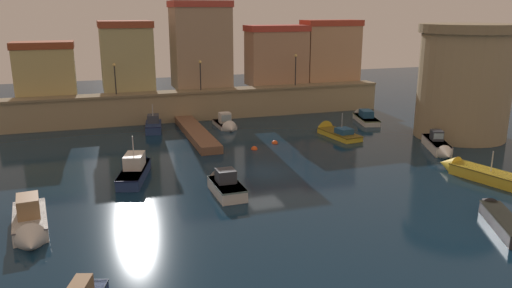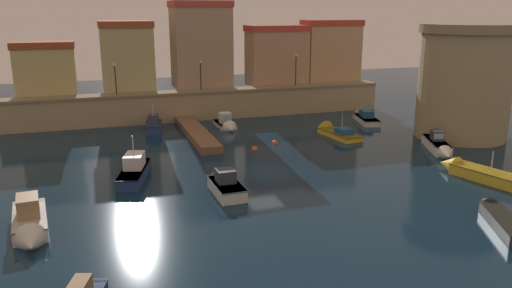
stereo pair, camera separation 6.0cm
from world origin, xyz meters
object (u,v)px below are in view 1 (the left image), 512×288
object	(u,v)px
moored_boat_0	(227,125)
moored_boat_2	(30,224)
moored_boat_5	(499,217)
moored_boat_1	(332,131)
quay_lamp_1	(200,70)
moored_boat_10	(439,146)
quay_lamp_0	(115,74)
moored_boat_6	(364,117)
mooring_buoy_1	(275,143)
fortress_tower	(464,81)
mooring_buoy_0	(254,149)
moored_boat_8	(224,184)
moored_boat_7	(154,124)
quay_lamp_2	(296,65)
moored_boat_4	(475,172)
moored_boat_3	(136,168)

from	to	relation	value
moored_boat_0	moored_boat_2	bearing A→B (deg)	-39.87
moored_boat_2	moored_boat_5	distance (m)	25.96
moored_boat_1	quay_lamp_1	bearing A→B (deg)	36.17
quay_lamp_1	moored_boat_10	bearing A→B (deg)	-50.11
quay_lamp_0	quay_lamp_1	distance (m)	8.94
moored_boat_6	mooring_buoy_1	size ratio (longest dim) A/B	10.94
moored_boat_2	moored_boat_0	bearing A→B (deg)	135.39
fortress_tower	mooring_buoy_0	distance (m)	20.70
moored_boat_1	moored_boat_2	size ratio (longest dim) A/B	1.04
fortress_tower	moored_boat_2	xyz separation A→B (m)	(-36.66, -10.31, -4.73)
fortress_tower	mooring_buoy_1	distance (m)	18.59
moored_boat_6	moored_boat_8	distance (m)	26.05
moored_boat_7	mooring_buoy_1	size ratio (longest dim) A/B	8.39
fortress_tower	moored_boat_0	bearing A→B (deg)	152.96
quay_lamp_2	moored_boat_10	world-z (taller)	quay_lamp_2
moored_boat_1	moored_boat_2	world-z (taller)	moored_boat_1
moored_boat_4	moored_boat_6	xyz separation A→B (m)	(2.24, 19.44, -0.01)
moored_boat_7	mooring_buoy_1	xyz separation A→B (m)	(9.72, -8.87, -0.55)
moored_boat_6	moored_boat_10	world-z (taller)	moored_boat_10
moored_boat_3	moored_boat_6	world-z (taller)	moored_boat_3
moored_boat_5	mooring_buoy_0	world-z (taller)	moored_boat_5
quay_lamp_0	moored_boat_2	bearing A→B (deg)	-103.41
quay_lamp_1	mooring_buoy_1	size ratio (longest dim) A/B	5.68
fortress_tower	quay_lamp_2	bearing A→B (deg)	123.65
moored_boat_10	mooring_buoy_1	size ratio (longest dim) A/B	11.00
moored_boat_0	moored_boat_10	size ratio (longest dim) A/B	0.74
quay_lamp_2	moored_boat_7	xyz separation A→B (m)	(-16.86, -3.54, -5.05)
moored_boat_10	moored_boat_2	bearing A→B (deg)	-55.75
fortress_tower	moored_boat_1	distance (m)	12.95
moored_boat_1	mooring_buoy_0	bearing A→B (deg)	99.47
moored_boat_10	moored_boat_5	bearing A→B (deg)	-2.76
moored_boat_8	fortress_tower	bearing A→B (deg)	-75.11
mooring_buoy_1	moored_boat_5	bearing A→B (deg)	-73.95
quay_lamp_0	mooring_buoy_1	xyz separation A→B (m)	(12.96, -12.41, -5.38)
moored_boat_4	moored_boat_10	world-z (taller)	moored_boat_4
quay_lamp_2	moored_boat_2	distance (m)	37.24
moored_boat_6	moored_boat_7	distance (m)	22.52
quay_lamp_0	moored_boat_1	size ratio (longest dim) A/B	0.50
moored_boat_3	moored_boat_8	xyz separation A→B (m)	(5.23, -5.19, -0.07)
quay_lamp_0	moored_boat_6	distance (m)	26.82
moored_boat_8	mooring_buoy_1	size ratio (longest dim) A/B	8.41
quay_lamp_2	fortress_tower	bearing A→B (deg)	-56.35
moored_boat_5	moored_boat_8	xyz separation A→B (m)	(-13.41, 9.97, 0.13)
quay_lamp_0	moored_boat_8	bearing A→B (deg)	-76.66
moored_boat_3	mooring_buoy_0	distance (m)	11.12
moored_boat_8	quay_lamp_2	bearing A→B (deg)	-34.01
moored_boat_1	moored_boat_4	xyz separation A→B (m)	(3.90, -14.77, 0.11)
moored_boat_7	moored_boat_8	world-z (taller)	moored_boat_7
moored_boat_2	mooring_buoy_1	bearing A→B (deg)	119.37
mooring_buoy_0	moored_boat_5	bearing A→B (deg)	-66.61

